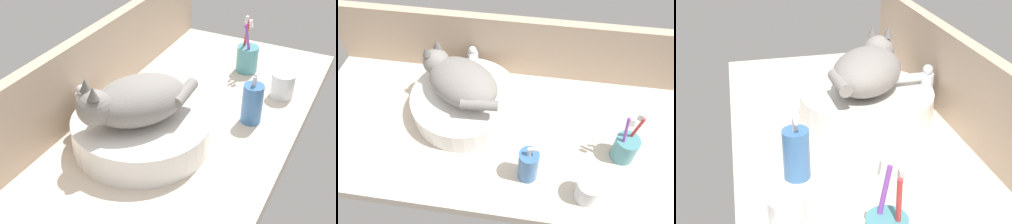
{
  "view_description": "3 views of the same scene",
  "coord_description": "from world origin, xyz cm",
  "views": [
    {
      "loc": [
        -95.4,
        -44.78,
        74.03
      ],
      "look_at": [
        -4.46,
        1.44,
        7.38
      ],
      "focal_mm": 50.0,
      "sensor_mm": 36.0,
      "label": 1
    },
    {
      "loc": [
        12.99,
        -63.65,
        86.88
      ],
      "look_at": [
        3.52,
        -0.8,
        9.46
      ],
      "focal_mm": 35.0,
      "sensor_mm": 36.0,
      "label": 2
    },
    {
      "loc": [
        96.84,
        -25.73,
        57.64
      ],
      "look_at": [
        -0.8,
        -2.66,
        7.82
      ],
      "focal_mm": 50.0,
      "sensor_mm": 36.0,
      "label": 3
    }
  ],
  "objects": [
    {
      "name": "backsplash_panel",
      "position": [
        0.0,
        27.83,
        11.61
      ],
      "size": [
        128.26,
        3.6,
        23.21
      ],
      "primitive_type": "cube",
      "color": "tan",
      "rests_on": "ground_plane"
    },
    {
      "name": "toothbrush_cup",
      "position": [
        40.16,
        -5.17,
        4.74
      ],
      "size": [
        7.1,
        7.1,
        18.7
      ],
      "color": "teal",
      "rests_on": "ground_plane"
    },
    {
      "name": "ground_plane",
      "position": [
        0.0,
        0.0,
        -2.0
      ],
      "size": [
        128.26,
        59.26,
        4.0
      ],
      "primitive_type": "cube",
      "color": "beige"
    },
    {
      "name": "faucet",
      "position": [
        -11.86,
        21.89,
        7.3
      ],
      "size": [
        3.6,
        11.84,
        13.6
      ],
      "color": "silver",
      "rests_on": "ground_plane"
    },
    {
      "name": "soap_dispenser",
      "position": [
        12.19,
        -16.1,
        5.8
      ],
      "size": [
        5.79,
        5.79,
        14.66
      ],
      "color": "#3F72B2",
      "rests_on": "ground_plane"
    },
    {
      "name": "water_glass",
      "position": [
        29.36,
        -20.17,
        3.37
      ],
      "size": [
        7.16,
        7.16,
        7.61
      ],
      "color": "white",
      "rests_on": "ground_plane"
    },
    {
      "name": "sink_basin",
      "position": [
        -11.16,
        5.85,
        4.06
      ],
      "size": [
        35.4,
        35.4,
        8.11
      ],
      "primitive_type": "cylinder",
      "color": "white",
      "rests_on": "ground_plane"
    },
    {
      "name": "cat",
      "position": [
        -12.37,
        6.5,
        13.87
      ],
      "size": [
        30.2,
        27.58,
        14.0
      ],
      "color": "gray",
      "rests_on": "sink_basin"
    }
  ]
}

